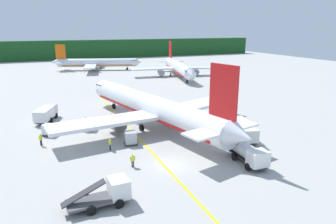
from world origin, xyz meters
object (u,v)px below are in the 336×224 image
(airliner_mid_apron, at_px, (178,67))
(airliner_distant, at_px, (132,51))
(service_truck_baggage, at_px, (247,152))
(service_truck_pushback, at_px, (109,193))
(airliner_far_taxiway, at_px, (96,63))
(crew_loader_right, at_px, (133,160))
(cargo_container_far, at_px, (49,130))
(service_truck_fuel, at_px, (46,113))
(crew_marshaller, at_px, (111,117))
(cargo_container_mid, at_px, (130,138))
(airliner_foreground, at_px, (152,107))
(crew_loader_left, at_px, (110,143))
(crew_supervisor, at_px, (41,139))
(cargo_container_near, at_px, (87,124))
(service_truck_catering, at_px, (242,130))

(airliner_mid_apron, height_order, airliner_distant, airliner_mid_apron)
(service_truck_baggage, height_order, service_truck_pushback, service_truck_pushback)
(airliner_far_taxiway, bearing_deg, crew_loader_right, -97.26)
(airliner_mid_apron, height_order, cargo_container_far, airliner_mid_apron)
(airliner_mid_apron, relative_size, service_truck_fuel, 5.58)
(service_truck_fuel, distance_m, crew_marshaller, 11.84)
(airliner_far_taxiway, height_order, service_truck_fuel, airliner_far_taxiway)
(airliner_mid_apron, distance_m, airliner_far_taxiway, 34.85)
(cargo_container_mid, bearing_deg, airliner_foreground, 49.69)
(airliner_distant, distance_m, crew_loader_right, 163.67)
(cargo_container_far, relative_size, crew_loader_left, 1.35)
(airliner_far_taxiway, distance_m, service_truck_pushback, 96.46)
(service_truck_fuel, xyz_separation_m, crew_supervisor, (-1.08, -12.41, -0.40))
(crew_marshaller, bearing_deg, cargo_container_near, -153.67)
(service_truck_fuel, xyz_separation_m, service_truck_pushback, (4.59, -30.77, -0.24))
(cargo_container_near, bearing_deg, airliner_mid_apron, 51.25)
(crew_marshaller, xyz_separation_m, crew_supervisor, (-11.47, -6.73, -0.02))
(service_truck_baggage, distance_m, cargo_container_far, 29.68)
(airliner_far_taxiway, distance_m, airliner_distant, 76.82)
(airliner_distant, relative_size, cargo_container_near, 8.96)
(airliner_far_taxiway, xyz_separation_m, cargo_container_near, (-14.13, -72.27, -1.79))
(service_truck_pushback, height_order, cargo_container_far, service_truck_pushback)
(airliner_distant, xyz_separation_m, service_truck_catering, (-27.57, -154.62, -0.28))
(cargo_container_far, relative_size, crew_loader_right, 1.46)
(airliner_distant, relative_size, service_truck_fuel, 2.93)
(service_truck_catering, bearing_deg, cargo_container_far, 153.69)
(service_truck_fuel, relative_size, crew_supervisor, 3.89)
(airliner_foreground, xyz_separation_m, crew_supervisor, (-17.28, -2.21, -2.36))
(cargo_container_near, relative_size, cargo_container_mid, 1.09)
(airliner_distant, height_order, cargo_container_mid, airliner_distant)
(airliner_mid_apron, distance_m, cargo_container_far, 62.81)
(service_truck_catering, height_order, crew_loader_right, service_truck_catering)
(crew_loader_right, bearing_deg, airliner_foreground, 61.91)
(crew_supervisor, bearing_deg, service_truck_fuel, 85.02)
(service_truck_fuel, relative_size, crew_loader_left, 3.93)
(service_truck_fuel, height_order, crew_supervisor, service_truck_fuel)
(airliner_far_taxiway, relative_size, service_truck_pushback, 5.35)
(cargo_container_far, bearing_deg, crew_loader_left, -52.04)
(airliner_foreground, relative_size, service_truck_catering, 6.51)
(airliner_foreground, bearing_deg, airliner_far_taxiway, 86.99)
(airliner_mid_apron, relative_size, cargo_container_near, 17.10)
(cargo_container_mid, xyz_separation_m, crew_marshaller, (-0.25, 11.08, 0.09))
(service_truck_pushback, bearing_deg, crew_supervisor, 107.17)
(crew_supervisor, bearing_deg, airliner_far_taxiway, 74.57)
(crew_loader_right, bearing_deg, airliner_distant, 74.03)
(cargo_container_near, bearing_deg, crew_marshaller, 26.33)
(airliner_mid_apron, xyz_separation_m, crew_supervisor, (-43.76, -50.27, -2.08))
(crew_loader_left, bearing_deg, crew_loader_right, -77.59)
(service_truck_baggage, xyz_separation_m, crew_marshaller, (-11.75, 22.40, -0.35))
(airliner_far_taxiway, xyz_separation_m, crew_loader_right, (-11.26, -88.36, -1.85))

